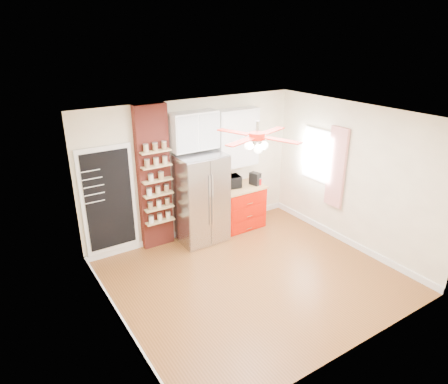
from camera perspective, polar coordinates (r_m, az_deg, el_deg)
floor at (r=6.87m, az=4.12°, el=-12.09°), size 4.50×4.50×0.00m
ceiling at (r=5.80m, az=4.86°, el=10.57°), size 4.50×4.50×0.00m
wall_back at (r=7.78m, az=-4.46°, el=3.27°), size 4.50×0.02×2.70m
wall_front at (r=4.96m, az=18.71°, el=-9.48°), size 4.50×0.02×2.70m
wall_left at (r=5.29m, az=-15.54°, el=-7.01°), size 0.02×4.00×2.70m
wall_right at (r=7.70m, az=17.95°, el=2.02°), size 0.02×4.00×2.70m
chalkboard at (r=7.24m, az=-16.13°, el=-1.16°), size 0.95×0.05×1.95m
brick_pillar at (r=7.37m, az=-9.96°, el=1.90°), size 0.60×0.16×2.70m
fridge at (r=7.63m, az=-3.34°, el=-0.93°), size 0.90×0.70×1.75m
upper_glass_cabinet at (r=7.39m, az=-4.32°, el=8.71°), size 0.90×0.35×0.70m
red_cabinet at (r=8.31m, az=2.36°, el=-2.08°), size 0.94×0.64×0.90m
upper_shelf_unit at (r=7.97m, az=1.81°, el=7.72°), size 0.90×0.30×1.15m
window at (r=8.19m, az=13.23°, el=5.16°), size 0.04×0.75×1.05m
curtain at (r=7.83m, az=15.76°, el=3.37°), size 0.06×0.40×1.55m
ceiling_fan at (r=5.86m, az=4.77°, el=7.93°), size 1.40×1.40×0.44m
toaster_oven at (r=8.04m, az=0.76°, el=1.46°), size 0.48×0.37×0.24m
coffee_maker at (r=8.21m, az=4.46°, el=1.91°), size 0.20×0.25×0.26m
canister_left at (r=8.23m, az=5.04°, el=1.49°), size 0.11×0.11×0.14m
canister_right at (r=8.30m, az=3.96°, el=1.71°), size 0.14×0.14×0.14m
pantry_jar_oats at (r=7.19m, az=-10.42°, el=2.04°), size 0.12×0.12×0.12m
pantry_jar_beans at (r=7.22m, az=-8.98°, el=2.29°), size 0.11×0.11×0.13m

